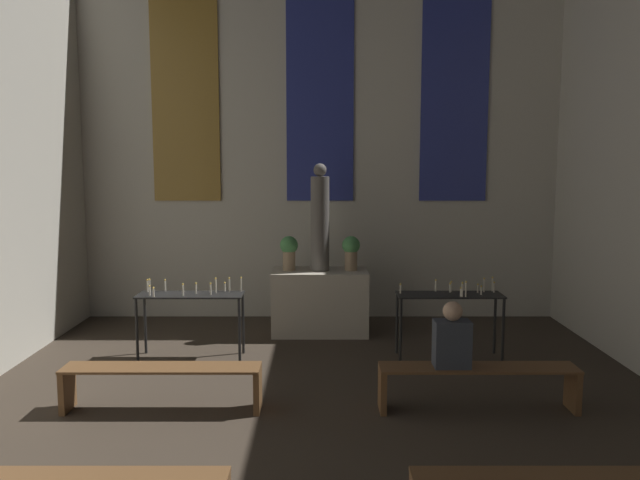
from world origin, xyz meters
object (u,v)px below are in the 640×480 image
object	(u,v)px
flower_vase_left	(289,250)
candle_rack_left	(191,303)
statue	(320,220)
person_seated	(452,339)
flower_vase_right	(351,250)
candle_rack_right	(450,303)
pew_back_left	(162,378)
pew_back_right	(478,378)
altar	(320,302)

from	to	relation	value
flower_vase_left	candle_rack_left	xyz separation A→B (m)	(-1.21, -1.20, -0.51)
statue	person_seated	size ratio (longest dim) A/B	2.33
flower_vase_right	flower_vase_left	bearing A→B (deg)	180.00
candle_rack_right	person_seated	size ratio (longest dim) A/B	2.01
pew_back_left	statue	bearing A→B (deg)	61.45
candle_rack_left	pew_back_left	world-z (taller)	candle_rack_left
candle_rack_right	pew_back_right	xyz separation A→B (m)	(-0.07, -1.74, -0.39)
altar	person_seated	bearing A→B (deg)	-65.73
candle_rack_left	pew_back_left	bearing A→B (deg)	-88.02
flower_vase_left	pew_back_right	xyz separation A→B (m)	(2.05, -2.94, -0.90)
candle_rack_left	pew_back_right	distance (m)	3.71
altar	candle_rack_left	xyz separation A→B (m)	(-1.66, -1.20, 0.26)
pew_back_left	pew_back_right	size ratio (longest dim) A/B	1.00
candle_rack_left	statue	bearing A→B (deg)	35.87
pew_back_right	statue	bearing A→B (deg)	118.55
candle_rack_left	flower_vase_right	bearing A→B (deg)	29.59
candle_rack_left	altar	bearing A→B (deg)	35.87
altar	candle_rack_right	xyz separation A→B (m)	(1.67, -1.20, 0.26)
flower_vase_left	pew_back_left	xyz separation A→B (m)	(-1.15, -2.94, -0.90)
candle_rack_left	person_seated	world-z (taller)	person_seated
altar	pew_back_left	distance (m)	3.35
pew_back_right	person_seated	xyz separation A→B (m)	(-0.27, 0.00, 0.41)
statue	candle_rack_right	world-z (taller)	statue
flower_vase_right	pew_back_left	distance (m)	3.69
altar	person_seated	xyz separation A→B (m)	(1.32, -2.94, 0.28)
candle_rack_right	person_seated	distance (m)	1.77
person_seated	pew_back_left	bearing A→B (deg)	180.00
altar	pew_back_right	size ratio (longest dim) A/B	0.70
candle_rack_left	pew_back_right	size ratio (longest dim) A/B	0.68
flower_vase_right	person_seated	bearing A→B (deg)	-73.48
statue	pew_back_right	world-z (taller)	statue
person_seated	statue	bearing A→B (deg)	114.27
pew_back_left	flower_vase_left	bearing A→B (deg)	68.71
altar	candle_rack_left	world-z (taller)	candle_rack_left
pew_back_left	person_seated	size ratio (longest dim) A/B	2.98
flower_vase_right	candle_rack_left	world-z (taller)	flower_vase_right
flower_vase_right	pew_back_right	world-z (taller)	flower_vase_right
altar	pew_back_left	world-z (taller)	altar
altar	flower_vase_right	xyz separation A→B (m)	(0.45, 0.00, 0.76)
flower_vase_right	candle_rack_right	size ratio (longest dim) A/B	0.37
pew_back_left	person_seated	xyz separation A→B (m)	(2.92, 0.00, 0.41)
pew_back_left	pew_back_right	distance (m)	3.20
flower_vase_right	pew_back_right	distance (m)	3.28
altar	candle_rack_right	distance (m)	2.07
flower_vase_left	flower_vase_right	distance (m)	0.91
flower_vase_left	pew_back_left	size ratio (longest dim) A/B	0.25
flower_vase_right	pew_back_right	size ratio (longest dim) A/B	0.25
statue	flower_vase_left	world-z (taller)	statue
altar	pew_back_right	bearing A→B (deg)	-61.45
statue	candle_rack_right	xyz separation A→B (m)	(1.67, -1.20, -0.95)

